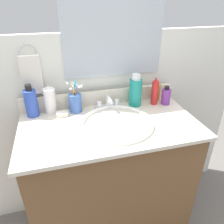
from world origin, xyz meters
name	(u,v)px	position (x,y,z in m)	size (l,w,h in m)	color
ground_plane	(111,224)	(0.00, 0.00, 0.00)	(6.00, 6.00, 0.00)	#66605B
vanity_cabinet	(110,183)	(0.00, 0.00, 0.42)	(0.92, 0.48, 0.85)	brown
countertop	(110,125)	(0.00, 0.00, 0.86)	(0.96, 0.52, 0.02)	beige
backsplash	(100,98)	(0.00, 0.25, 0.91)	(0.96, 0.02, 0.09)	beige
back_wall	(99,128)	(0.00, 0.31, 0.65)	(2.06, 0.04, 1.30)	silver
mirror_panel	(114,28)	(0.10, 0.29, 1.32)	(0.60, 0.01, 0.56)	#B2BCC6
towel_ring	(28,53)	(-0.38, 0.29, 1.21)	(0.10, 0.10, 0.01)	silver
hand_towel	(32,75)	(-0.38, 0.27, 1.09)	(0.11, 0.04, 0.22)	silver
sink_basin	(117,129)	(0.04, -0.01, 0.84)	(0.40, 0.40, 0.11)	white
faucet	(108,104)	(0.04, 0.18, 0.90)	(0.16, 0.10, 0.08)	silver
bottle_lotion_white	(50,100)	(-0.30, 0.21, 0.95)	(0.07, 0.07, 0.17)	white
bottle_oil_amber	(156,91)	(0.37, 0.22, 0.92)	(0.05, 0.05, 0.13)	gold
bottle_mouthwash_teal	(136,91)	(0.21, 0.18, 0.96)	(0.08, 0.08, 0.20)	teal
bottle_spray_red	(155,92)	(0.33, 0.16, 0.95)	(0.04, 0.04, 0.18)	red
bottle_shampoo_blue	(31,103)	(-0.40, 0.20, 0.95)	(0.07, 0.07, 0.19)	#2D4CB2
bottle_cream_purple	(166,96)	(0.40, 0.14, 0.92)	(0.06, 0.06, 0.12)	#7A3899
cup_blue_plastic	(75,102)	(-0.16, 0.19, 0.93)	(0.09, 0.09, 0.19)	#3F66B7
soap_bar	(62,114)	(-0.24, 0.15, 0.88)	(0.06, 0.04, 0.02)	white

